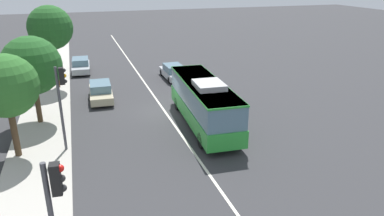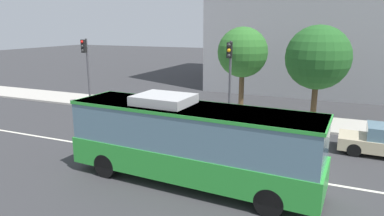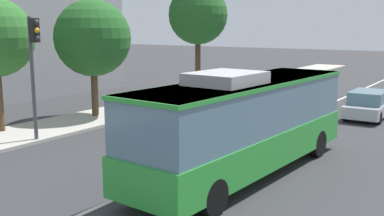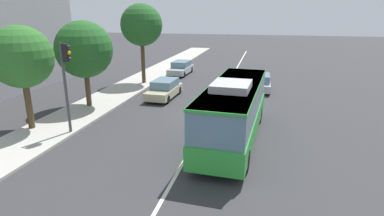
# 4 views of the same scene
# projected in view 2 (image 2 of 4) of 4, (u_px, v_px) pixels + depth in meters

# --- Properties ---
(ground_plane) EXTENTS (160.00, 160.00, 0.00)m
(ground_plane) POSITION_uv_depth(u_px,v_px,m) (287.00, 177.00, 14.12)
(ground_plane) COLOR #333335
(sidewalk_kerb) EXTENTS (80.00, 3.57, 0.14)m
(sidewalk_kerb) POSITION_uv_depth(u_px,v_px,m) (306.00, 123.00, 21.90)
(sidewalk_kerb) COLOR #B2ADA3
(sidewalk_kerb) RESTS_ON ground_plane
(lane_centre_line) EXTENTS (76.00, 0.16, 0.01)m
(lane_centre_line) POSITION_uv_depth(u_px,v_px,m) (287.00, 177.00, 14.12)
(lane_centre_line) COLOR silver
(lane_centre_line) RESTS_ON ground_plane
(transit_bus) EXTENTS (10.13, 3.08, 3.46)m
(transit_bus) POSITION_uv_depth(u_px,v_px,m) (191.00, 139.00, 13.28)
(transit_bus) COLOR green
(transit_bus) RESTS_ON ground_plane
(traffic_light_near_corner) EXTENTS (0.33, 0.62, 5.20)m
(traffic_light_near_corner) POSITION_uv_depth(u_px,v_px,m) (230.00, 68.00, 21.41)
(traffic_light_near_corner) COLOR #47474C
(traffic_light_near_corner) RESTS_ON ground_plane
(traffic_light_mid_block) EXTENTS (0.34, 0.62, 5.20)m
(traffic_light_mid_block) POSITION_uv_depth(u_px,v_px,m) (86.00, 61.00, 25.70)
(traffic_light_mid_block) COLOR #47474C
(traffic_light_mid_block) RESTS_ON ground_plane
(street_tree_kerbside_left) EXTENTS (3.49, 3.49, 6.08)m
(street_tree_kerbside_left) POSITION_uv_depth(u_px,v_px,m) (243.00, 53.00, 23.69)
(street_tree_kerbside_left) COLOR #4C3823
(street_tree_kerbside_left) RESTS_ON ground_plane
(street_tree_kerbside_right) EXTENTS (3.97, 3.97, 6.21)m
(street_tree_kerbside_right) POSITION_uv_depth(u_px,v_px,m) (318.00, 58.00, 21.04)
(street_tree_kerbside_right) COLOR #4C3823
(street_tree_kerbside_right) RESTS_ON ground_plane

